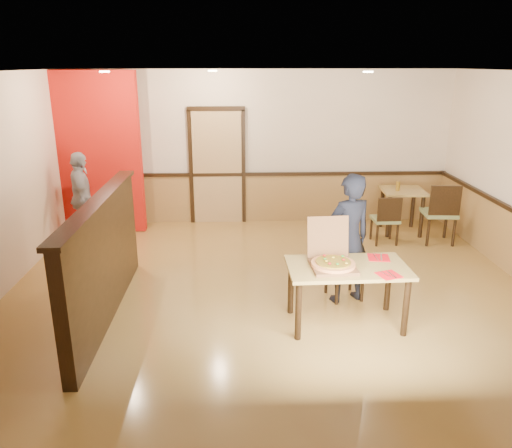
{
  "coord_description": "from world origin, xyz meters",
  "views": [
    {
      "loc": [
        -0.43,
        -5.66,
        2.9
      ],
      "look_at": [
        -0.22,
        0.0,
        1.06
      ],
      "focal_mm": 35.0,
      "sensor_mm": 36.0,
      "label": 1
    }
  ],
  "objects_px": {
    "side_chair_right": "(441,211)",
    "side_table": "(402,199)",
    "diner": "(348,239)",
    "condiment": "(398,186)",
    "pizza_box": "(332,261)",
    "main_table": "(347,275)",
    "passerby": "(82,198)",
    "diner_chair": "(343,262)",
    "side_chair_left": "(386,218)"
  },
  "relations": [
    {
      "from": "side_chair_right",
      "to": "side_table",
      "type": "bearing_deg",
      "value": -50.62
    },
    {
      "from": "diner",
      "to": "condiment",
      "type": "xyz_separation_m",
      "value": [
        1.43,
        2.59,
        0.03
      ]
    },
    {
      "from": "side_table",
      "to": "pizza_box",
      "type": "xyz_separation_m",
      "value": [
        -1.86,
        -3.26,
        0.19
      ]
    },
    {
      "from": "diner",
      "to": "main_table",
      "type": "bearing_deg",
      "value": 57.57
    },
    {
      "from": "side_chair_right",
      "to": "passerby",
      "type": "bearing_deg",
      "value": 1.29
    },
    {
      "from": "side_table",
      "to": "condiment",
      "type": "bearing_deg",
      "value": -153.74
    },
    {
      "from": "diner_chair",
      "to": "condiment",
      "type": "distance_m",
      "value": 2.87
    },
    {
      "from": "side_table",
      "to": "passerby",
      "type": "relative_size",
      "value": 0.51
    },
    {
      "from": "condiment",
      "to": "passerby",
      "type": "bearing_deg",
      "value": -176.93
    },
    {
      "from": "side_chair_right",
      "to": "main_table",
      "type": "bearing_deg",
      "value": 55.14
    },
    {
      "from": "main_table",
      "to": "side_chair_right",
      "type": "distance_m",
      "value": 3.38
    },
    {
      "from": "side_chair_left",
      "to": "side_table",
      "type": "height_order",
      "value": "side_chair_left"
    },
    {
      "from": "pizza_box",
      "to": "condiment",
      "type": "relative_size",
      "value": 3.62
    },
    {
      "from": "diner_chair",
      "to": "diner",
      "type": "height_order",
      "value": "diner"
    },
    {
      "from": "main_table",
      "to": "side_table",
      "type": "distance_m",
      "value": 3.66
    },
    {
      "from": "side_chair_right",
      "to": "side_table",
      "type": "relative_size",
      "value": 1.33
    },
    {
      "from": "condiment",
      "to": "main_table",
      "type": "bearing_deg",
      "value": -115.98
    },
    {
      "from": "side_table",
      "to": "diner",
      "type": "height_order",
      "value": "diner"
    },
    {
      "from": "side_chair_left",
      "to": "side_table",
      "type": "xyz_separation_m",
      "value": [
        0.45,
        0.61,
        0.15
      ]
    },
    {
      "from": "side_chair_left",
      "to": "pizza_box",
      "type": "distance_m",
      "value": 3.02
    },
    {
      "from": "side_table",
      "to": "pizza_box",
      "type": "relative_size",
      "value": 1.3
    },
    {
      "from": "passerby",
      "to": "side_chair_left",
      "type": "bearing_deg",
      "value": -112.51
    },
    {
      "from": "diner_chair",
      "to": "pizza_box",
      "type": "height_order",
      "value": "pizza_box"
    },
    {
      "from": "diner",
      "to": "condiment",
      "type": "relative_size",
      "value": 10.05
    },
    {
      "from": "diner",
      "to": "pizza_box",
      "type": "bearing_deg",
      "value": 42.66
    },
    {
      "from": "side_chair_left",
      "to": "diner",
      "type": "bearing_deg",
      "value": 60.1
    },
    {
      "from": "side_table",
      "to": "diner",
      "type": "xyz_separation_m",
      "value": [
        -1.54,
        -2.65,
        0.23
      ]
    },
    {
      "from": "diner_chair",
      "to": "diner",
      "type": "bearing_deg",
      "value": -96.14
    },
    {
      "from": "diner_chair",
      "to": "passerby",
      "type": "bearing_deg",
      "value": 138.44
    },
    {
      "from": "main_table",
      "to": "side_table",
      "type": "bearing_deg",
      "value": 61.09
    },
    {
      "from": "diner",
      "to": "pizza_box",
      "type": "height_order",
      "value": "diner"
    },
    {
      "from": "side_chair_left",
      "to": "pizza_box",
      "type": "bearing_deg",
      "value": 60.35
    },
    {
      "from": "diner_chair",
      "to": "condiment",
      "type": "bearing_deg",
      "value": 46.86
    },
    {
      "from": "side_table",
      "to": "condiment",
      "type": "distance_m",
      "value": 0.29
    },
    {
      "from": "pizza_box",
      "to": "diner",
      "type": "bearing_deg",
      "value": 59.22
    },
    {
      "from": "main_table",
      "to": "condiment",
      "type": "height_order",
      "value": "condiment"
    },
    {
      "from": "side_chair_left",
      "to": "condiment",
      "type": "bearing_deg",
      "value": -122.49
    },
    {
      "from": "diner_chair",
      "to": "side_table",
      "type": "xyz_separation_m",
      "value": [
        1.56,
        2.51,
        0.14
      ]
    },
    {
      "from": "side_table",
      "to": "pizza_box",
      "type": "height_order",
      "value": "pizza_box"
    },
    {
      "from": "diner",
      "to": "pizza_box",
      "type": "distance_m",
      "value": 0.69
    },
    {
      "from": "diner_chair",
      "to": "side_table",
      "type": "distance_m",
      "value": 2.96
    },
    {
      "from": "main_table",
      "to": "side_chair_left",
      "type": "bearing_deg",
      "value": 63.42
    },
    {
      "from": "side_chair_left",
      "to": "condiment",
      "type": "distance_m",
      "value": 0.76
    },
    {
      "from": "side_chair_left",
      "to": "diner",
      "type": "xyz_separation_m",
      "value": [
        -1.1,
        -2.04,
        0.37
      ]
    },
    {
      "from": "main_table",
      "to": "diner_chair",
      "type": "distance_m",
      "value": 0.77
    },
    {
      "from": "side_table",
      "to": "condiment",
      "type": "relative_size",
      "value": 4.72
    },
    {
      "from": "side_table",
      "to": "diner",
      "type": "distance_m",
      "value": 3.08
    },
    {
      "from": "side_chair_left",
      "to": "side_chair_right",
      "type": "bearing_deg",
      "value": 177.42
    },
    {
      "from": "condiment",
      "to": "pizza_box",
      "type": "bearing_deg",
      "value": -118.53
    },
    {
      "from": "side_table",
      "to": "pizza_box",
      "type": "bearing_deg",
      "value": -119.68
    }
  ]
}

